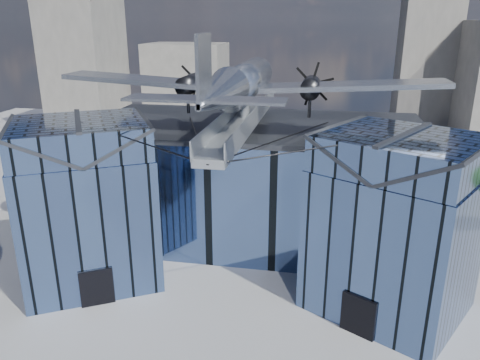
# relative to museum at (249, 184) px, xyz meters

# --- Properties ---
(ground_plane) EXTENTS (120.00, 120.00, 0.00)m
(ground_plane) POSITION_rel_museum_xyz_m (-0.00, -5.82, -5.54)
(ground_plane) COLOR #939397
(museum) EXTENTS (32.88, 24.50, 17.60)m
(museum) POSITION_rel_museum_xyz_m (0.00, 0.00, 0.00)
(museum) COLOR #465F8E
(museum) RESTS_ON ground
(bg_towers) EXTENTS (77.00, 24.50, 26.00)m
(bg_towers) POSITION_rel_museum_xyz_m (1.45, 44.67, 4.47)
(bg_towers) COLOR slate
(bg_towers) RESTS_ON ground
(tree_side_w) EXTENTS (4.20, 4.20, 5.79)m
(tree_side_w) POSITION_rel_museum_xyz_m (-21.75, 2.70, -1.62)
(tree_side_w) COLOR black
(tree_side_w) RESTS_ON ground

